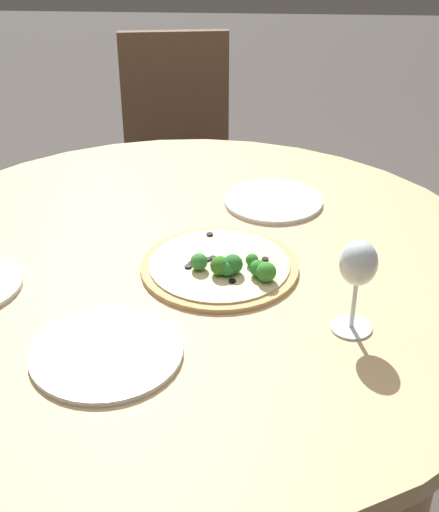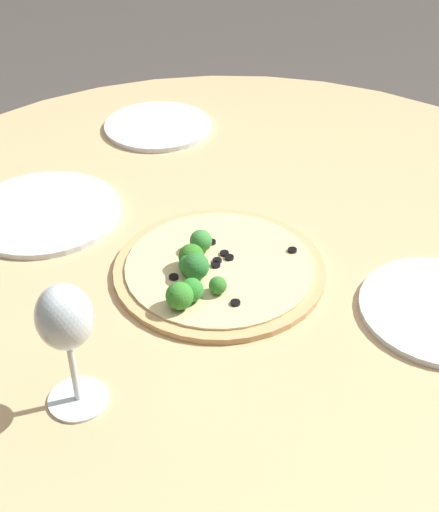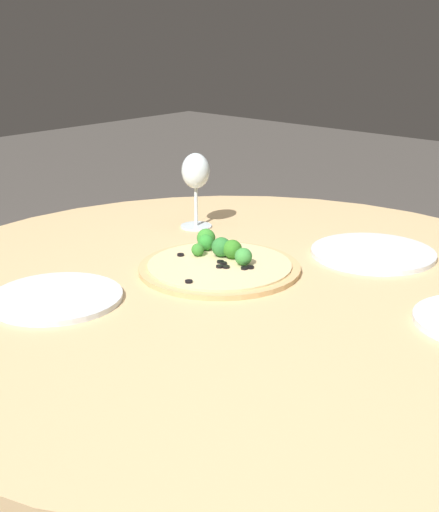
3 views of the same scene
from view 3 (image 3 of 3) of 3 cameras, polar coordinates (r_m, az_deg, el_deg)
The scene contains 5 objects.
dining_table at distance 1.35m, azimuth 1.57°, elevation -4.40°, with size 1.35×1.35×0.77m.
pizza at distance 1.40m, azimuth 0.02°, elevation -0.59°, with size 0.32×0.32×0.05m.
wine_glass at distance 1.65m, azimuth -1.92°, elevation 6.53°, with size 0.07×0.07×0.18m.
plate_near at distance 1.51m, azimuth 12.18°, elevation 0.25°, with size 0.26×0.26×0.01m.
plate_side at distance 1.28m, azimuth -12.94°, elevation -3.25°, with size 0.23×0.23×0.01m.
Camera 3 is at (-0.94, -0.80, 1.24)m, focal length 50.00 mm.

